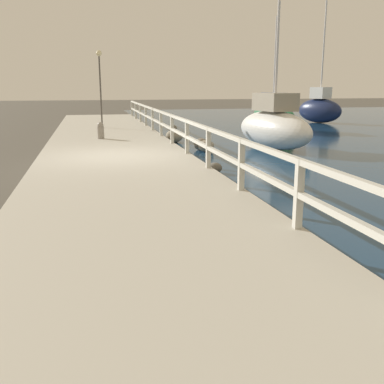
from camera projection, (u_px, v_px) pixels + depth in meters
The scene contains 13 objects.
ground_plane at pixel (117, 169), 12.24m from camera, with size 120.00×120.00×0.00m, color #4C473D.
dock_walkway at pixel (116, 162), 12.20m from camera, with size 4.14×36.00×0.36m.
railing at pixel (187, 131), 12.44m from camera, with size 0.10×32.50×0.94m.
boulder_water_edge at pixel (206, 146), 15.27m from camera, with size 0.54×0.49×0.41m.
boulder_far_strip at pixel (201, 144), 15.75m from camera, with size 0.55×0.50×0.41m.
boulder_downstream at pixel (215, 168), 11.57m from camera, with size 0.38×0.34×0.28m.
boulder_upstream at pixel (173, 128), 22.13m from camera, with size 0.43×0.39×0.33m.
boulder_near_dock at pixel (174, 136), 17.83m from camera, with size 0.69×0.62×0.52m.
mooring_bollard at pixel (101, 130), 16.00m from camera, with size 0.24×0.24×0.59m.
dock_lamp at pixel (100, 73), 19.78m from camera, with size 0.25×0.25×3.36m.
sailboat_white at pixel (274, 127), 15.91m from camera, with size 2.13×4.20×5.32m.
sailboat_navy at pixel (320, 109), 27.06m from camera, with size 2.34×3.30×7.65m.
sailboat_green at pixel (273, 115), 22.71m from camera, with size 1.17×4.51×5.48m.
Camera 1 is at (-0.67, -12.22, 2.22)m, focal length 42.00 mm.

